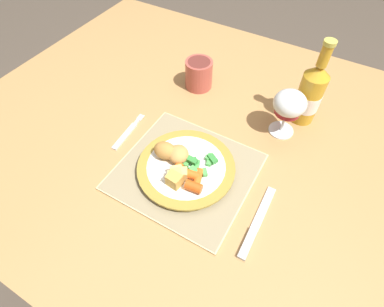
{
  "coord_description": "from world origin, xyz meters",
  "views": [
    {
      "loc": [
        0.26,
        -0.49,
        1.33
      ],
      "look_at": [
        0.04,
        -0.11,
        0.78
      ],
      "focal_mm": 28.0,
      "sensor_mm": 36.0,
      "label": 1
    }
  ],
  "objects_px": {
    "dinner_plate": "(186,168)",
    "wine_glass": "(289,105)",
    "dining_table": "(199,149)",
    "drinking_cup": "(199,74)",
    "bottle": "(310,94)",
    "table_knife": "(255,227)",
    "fork": "(127,134)"
  },
  "relations": [
    {
      "from": "dinner_plate",
      "to": "wine_glass",
      "type": "bearing_deg",
      "value": 58.23
    },
    {
      "from": "dining_table",
      "to": "drinking_cup",
      "type": "relative_size",
      "value": 15.17
    },
    {
      "from": "bottle",
      "to": "dining_table",
      "type": "bearing_deg",
      "value": -140.72
    },
    {
      "from": "bottle",
      "to": "wine_glass",
      "type": "bearing_deg",
      "value": -112.67
    },
    {
      "from": "table_knife",
      "to": "wine_glass",
      "type": "xyz_separation_m",
      "value": [
        -0.05,
        0.3,
        0.09
      ]
    },
    {
      "from": "bottle",
      "to": "drinking_cup",
      "type": "bearing_deg",
      "value": -176.3
    },
    {
      "from": "dining_table",
      "to": "fork",
      "type": "bearing_deg",
      "value": -145.24
    },
    {
      "from": "table_knife",
      "to": "wine_glass",
      "type": "relative_size",
      "value": 1.43
    },
    {
      "from": "wine_glass",
      "to": "dinner_plate",
      "type": "bearing_deg",
      "value": -121.77
    },
    {
      "from": "dinner_plate",
      "to": "drinking_cup",
      "type": "relative_size",
      "value": 2.68
    },
    {
      "from": "table_knife",
      "to": "drinking_cup",
      "type": "relative_size",
      "value": 2.16
    },
    {
      "from": "dinner_plate",
      "to": "bottle",
      "type": "xyz_separation_m",
      "value": [
        0.18,
        0.32,
        0.07
      ]
    },
    {
      "from": "dinner_plate",
      "to": "table_knife",
      "type": "distance_m",
      "value": 0.21
    },
    {
      "from": "fork",
      "to": "wine_glass",
      "type": "distance_m",
      "value": 0.42
    },
    {
      "from": "fork",
      "to": "wine_glass",
      "type": "xyz_separation_m",
      "value": [
        0.35,
        0.22,
        0.09
      ]
    },
    {
      "from": "table_knife",
      "to": "bottle",
      "type": "relative_size",
      "value": 0.79
    },
    {
      "from": "dining_table",
      "to": "fork",
      "type": "xyz_separation_m",
      "value": [
        -0.16,
        -0.11,
        0.08
      ]
    },
    {
      "from": "drinking_cup",
      "to": "dinner_plate",
      "type": "bearing_deg",
      "value": -66.02
    },
    {
      "from": "table_knife",
      "to": "dining_table",
      "type": "bearing_deg",
      "value": 141.6
    },
    {
      "from": "dining_table",
      "to": "fork",
      "type": "distance_m",
      "value": 0.21
    },
    {
      "from": "wine_glass",
      "to": "dining_table",
      "type": "bearing_deg",
      "value": -150.79
    },
    {
      "from": "fork",
      "to": "drinking_cup",
      "type": "xyz_separation_m",
      "value": [
        0.07,
        0.27,
        0.04
      ]
    },
    {
      "from": "dinner_plate",
      "to": "fork",
      "type": "relative_size",
      "value": 1.66
    },
    {
      "from": "dinner_plate",
      "to": "table_knife",
      "type": "xyz_separation_m",
      "value": [
        0.2,
        -0.05,
        -0.01
      ]
    },
    {
      "from": "dining_table",
      "to": "wine_glass",
      "type": "distance_m",
      "value": 0.28
    },
    {
      "from": "fork",
      "to": "drinking_cup",
      "type": "distance_m",
      "value": 0.28
    },
    {
      "from": "dinner_plate",
      "to": "fork",
      "type": "xyz_separation_m",
      "value": [
        -0.2,
        0.03,
        -0.01
      ]
    },
    {
      "from": "table_knife",
      "to": "bottle",
      "type": "xyz_separation_m",
      "value": [
        -0.02,
        0.37,
        0.08
      ]
    },
    {
      "from": "dining_table",
      "to": "wine_glass",
      "type": "relative_size",
      "value": 10.07
    },
    {
      "from": "dining_table",
      "to": "bottle",
      "type": "relative_size",
      "value": 5.57
    },
    {
      "from": "table_knife",
      "to": "bottle",
      "type": "height_order",
      "value": "bottle"
    },
    {
      "from": "drinking_cup",
      "to": "fork",
      "type": "bearing_deg",
      "value": -103.74
    }
  ]
}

